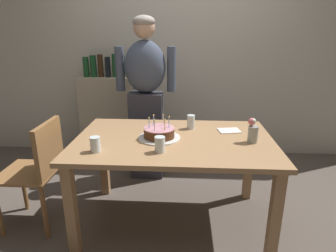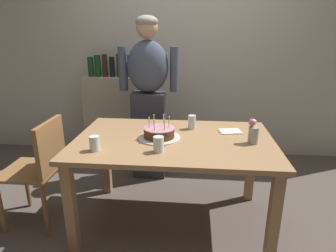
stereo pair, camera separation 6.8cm
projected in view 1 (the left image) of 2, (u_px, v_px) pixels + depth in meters
The scene contains 12 objects.
ground_plane at pixel (173, 221), 2.42m from camera, with size 10.00×10.00×0.00m, color #564C44.
back_wall at pixel (179, 50), 3.48m from camera, with size 5.20×0.10×2.60m, color beige.
dining_table at pixel (174, 150), 2.22m from camera, with size 1.50×0.96×0.74m.
birthday_cake at pixel (159, 134), 2.17m from camera, with size 0.32×0.32×0.17m.
water_glass_near at pixel (191, 122), 2.39m from camera, with size 0.06×0.06×0.12m, color silver.
water_glass_far at pixel (95, 144), 1.93m from camera, with size 0.07×0.07×0.10m, color silver.
water_glass_side at pixel (160, 144), 1.93m from camera, with size 0.07×0.07×0.11m, color silver.
napkin_stack at pixel (229, 131), 2.35m from camera, with size 0.17×0.13×0.01m, color white.
flower_vase at pixel (253, 131), 2.09m from camera, with size 0.08×0.08×0.18m.
person_man_bearded at pixel (146, 97), 2.94m from camera, with size 0.61×0.27×1.66m.
dining_chair at pixel (39, 166), 2.24m from camera, with size 0.42×0.42×0.87m.
shelf_cabinet at pixel (108, 116), 3.56m from camera, with size 0.61×0.30×1.27m.
Camera 1 is at (0.08, -2.04, 1.52)m, focal length 30.77 mm.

